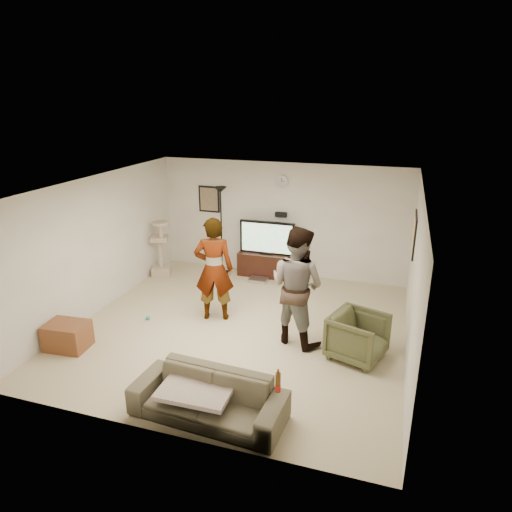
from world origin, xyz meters
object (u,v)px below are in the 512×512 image
(tv_stand, at_px, (267,264))
(person_left, at_px, (214,269))
(tv, at_px, (267,238))
(cat_tree, at_px, (160,248))
(person_right, at_px, (297,286))
(sofa, at_px, (208,397))
(floor_lamp, at_px, (221,231))
(armchair, at_px, (358,337))
(side_table, at_px, (67,336))
(beer_bottle, at_px, (278,382))

(tv_stand, height_order, person_left, person_left)
(tv, bearing_deg, cat_tree, -163.46)
(person_left, relative_size, person_right, 0.97)
(tv_stand, height_order, person_right, person_right)
(tv_stand, bearing_deg, sofa, -82.21)
(floor_lamp, height_order, sofa, floor_lamp)
(person_right, relative_size, sofa, 1.01)
(tv_stand, distance_m, armchair, 3.65)
(tv_stand, distance_m, floor_lamp, 1.25)
(cat_tree, xyz_separation_m, person_left, (1.97, -1.59, 0.31))
(floor_lamp, xyz_separation_m, side_table, (-1.14, -3.79, -0.77))
(tv, xyz_separation_m, side_table, (-2.15, -3.96, -0.67))
(floor_lamp, xyz_separation_m, person_right, (2.26, -2.45, -0.01))
(person_right, bearing_deg, armchair, -170.44)
(beer_bottle, bearing_deg, armchair, 69.55)
(floor_lamp, xyz_separation_m, cat_tree, (-1.27, -0.51, -0.36))
(floor_lamp, relative_size, armchair, 2.50)
(sofa, distance_m, beer_bottle, 0.98)
(cat_tree, height_order, person_left, person_left)
(tv_stand, relative_size, beer_bottle, 5.04)
(cat_tree, distance_m, armchair, 5.05)
(person_left, bearing_deg, cat_tree, -55.37)
(beer_bottle, bearing_deg, tv, 107.87)
(side_table, bearing_deg, armchair, 14.17)
(sofa, bearing_deg, beer_bottle, 3.57)
(tv, bearing_deg, beer_bottle, -72.13)
(sofa, xyz_separation_m, side_table, (-2.80, 0.85, -0.07))
(floor_lamp, relative_size, cat_tree, 1.57)
(tv, relative_size, armchair, 1.55)
(tv, height_order, sofa, tv)
(tv, xyz_separation_m, armchair, (2.28, -2.84, -0.53))
(person_right, xyz_separation_m, sofa, (-0.60, -2.19, -0.69))
(side_table, bearing_deg, sofa, -16.80)
(tv, xyz_separation_m, sofa, (0.66, -4.80, -0.60))
(tv, height_order, person_right, person_right)
(tv, relative_size, person_right, 0.63)
(tv, relative_size, beer_bottle, 4.90)
(tv_stand, height_order, sofa, sofa)
(floor_lamp, height_order, armchair, floor_lamp)
(person_left, height_order, beer_bottle, person_left)
(tv_stand, relative_size, tv, 1.03)
(side_table, bearing_deg, person_right, 21.52)
(floor_lamp, bearing_deg, side_table, -106.78)
(floor_lamp, bearing_deg, beer_bottle, -61.16)
(tv_stand, distance_m, tv, 0.63)
(person_right, distance_m, side_table, 3.74)
(person_left, relative_size, beer_bottle, 7.54)
(person_left, xyz_separation_m, person_right, (1.57, -0.35, 0.03))
(tv_stand, xyz_separation_m, beer_bottle, (1.55, -4.80, 0.43))
(floor_lamp, xyz_separation_m, sofa, (1.66, -4.63, -0.70))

